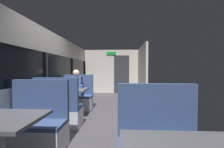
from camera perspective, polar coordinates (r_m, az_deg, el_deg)
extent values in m
cube|color=#423F44|center=(3.87, -3.95, -17.49)|extent=(3.30, 9.20, 0.02)
cube|color=beige|center=(4.17, -24.45, -9.35)|extent=(0.08, 8.40, 0.95)
cube|color=beige|center=(4.15, -24.75, 11.76)|extent=(0.08, 8.40, 0.60)
cube|color=black|center=(4.10, -24.74, 2.41)|extent=(0.03, 8.40, 0.75)
cube|color=#2D2D30|center=(4.08, -24.37, 2.42)|extent=(0.06, 0.08, 0.75)
cube|color=#2D2D30|center=(6.03, -15.16, 2.31)|extent=(0.06, 0.08, 0.75)
cube|color=#2D2D30|center=(8.05, -10.51, 2.24)|extent=(0.06, 0.08, 0.75)
cube|color=beige|center=(7.84, -0.28, 1.00)|extent=(2.90, 0.08, 2.30)
cube|color=#333338|center=(7.78, 3.74, -0.12)|extent=(0.80, 0.04, 2.00)
cube|color=green|center=(7.83, -0.31, 8.11)|extent=(0.50, 0.03, 0.16)
cube|color=beige|center=(6.70, 11.60, 0.80)|extent=(0.08, 2.40, 2.30)
cube|color=silver|center=(2.79, -28.00, -21.14)|extent=(0.95, 0.50, 0.39)
cube|color=#384C7A|center=(2.71, -28.07, -16.75)|extent=(0.95, 0.50, 0.06)
cube|color=#384C7A|center=(2.80, -25.95, -8.62)|extent=(0.95, 0.08, 0.65)
cylinder|color=#9E9EA3|center=(4.18, -16.07, -10.97)|extent=(0.10, 0.10, 0.70)
cube|color=#4C4C51|center=(4.12, -16.12, -5.94)|extent=(0.90, 0.70, 0.04)
cube|color=silver|center=(3.63, -19.58, -15.56)|extent=(0.95, 0.50, 0.39)
cube|color=#384C7A|center=(3.57, -19.62, -12.11)|extent=(0.95, 0.50, 0.06)
cube|color=#384C7A|center=(3.31, -21.10, -6.95)|extent=(0.95, 0.08, 0.65)
cube|color=silver|center=(4.83, -13.46, -11.08)|extent=(0.95, 0.50, 0.39)
cube|color=#384C7A|center=(4.78, -13.48, -8.45)|extent=(0.95, 0.50, 0.06)
cube|color=#384C7A|center=(4.93, -12.82, -3.97)|extent=(0.95, 0.08, 0.65)
cube|color=#384C7A|center=(1.87, 18.49, -25.51)|extent=(0.95, 0.50, 0.06)
cube|color=#384C7A|center=(1.93, 16.89, -13.27)|extent=(0.95, 0.08, 0.65)
cube|color=#26262D|center=(4.82, -13.46, -10.73)|extent=(0.30, 0.36, 0.45)
cube|color=#3F598C|center=(4.69, -13.68, -4.59)|extent=(0.34, 0.22, 0.60)
sphere|color=beige|center=(4.64, -13.79, 0.42)|extent=(0.20, 0.20, 0.20)
cylinder|color=#3F598C|center=(4.58, -16.74, -4.52)|extent=(0.07, 0.28, 0.07)
cylinder|color=#3F598C|center=(4.46, -11.88, -4.65)|extent=(0.07, 0.28, 0.07)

